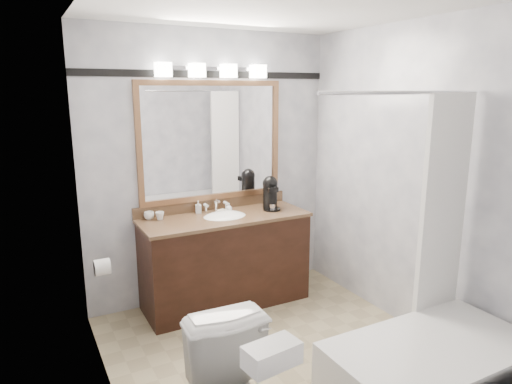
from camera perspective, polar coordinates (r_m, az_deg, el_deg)
room at (r=3.16m, az=3.47°, el=-0.45°), size 2.42×2.62×2.52m
vanity at (r=4.27m, az=-3.87°, el=-8.28°), size 1.53×0.58×0.97m
mirror at (r=4.25m, az=-5.55°, el=6.33°), size 1.40×0.04×1.10m
vanity_light_bar at (r=4.18m, az=-5.45°, el=14.91°), size 1.02×0.14×0.12m
accent_stripe at (r=4.24m, az=-5.79°, el=14.43°), size 2.40×0.01×0.06m
bathtub at (r=3.24m, az=21.12°, el=-19.61°), size 1.30×0.75×1.96m
tp_roll at (r=3.56m, az=-18.69°, el=-8.88°), size 0.11×0.12×0.12m
tissue_box at (r=2.07m, az=2.00°, el=-19.68°), size 0.26×0.16×0.10m
coffee_maker at (r=4.33m, az=1.80°, el=-0.01°), size 0.17×0.21×0.32m
cup_left at (r=4.12m, az=-13.22°, el=-2.90°), size 0.10×0.10×0.07m
cup_right at (r=4.09m, az=-11.93°, el=-2.93°), size 0.10×0.10×0.07m
soap_bottle_a at (r=4.24m, az=-7.22°, el=-1.86°), size 0.06×0.07×0.12m
soap_bottle_b at (r=4.28m, az=-3.43°, el=-1.91°), size 0.08×0.08×0.08m
soap_bar at (r=4.25m, az=-4.37°, el=-2.41°), size 0.10×0.08×0.03m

